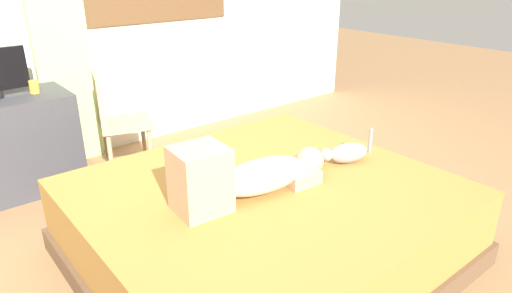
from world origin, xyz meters
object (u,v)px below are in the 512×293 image
object	(u,v)px
bed	(264,223)
chair_by_desk	(115,118)
person_lying	(248,175)
desk	(10,145)
cup	(34,87)
cat	(346,153)

from	to	relation	value
bed	chair_by_desk	size ratio (longest dim) A/B	2.33
person_lying	desk	xyz separation A→B (m)	(-0.78, 1.88, -0.22)
desk	cup	bearing A→B (deg)	-8.58
bed	desk	xyz separation A→B (m)	(-0.92, 1.86, 0.13)
bed	cat	distance (m)	0.67
person_lying	desk	world-z (taller)	person_lying
person_lying	chair_by_desk	xyz separation A→B (m)	(-0.08, 1.58, -0.08)
bed	desk	size ratio (longest dim) A/B	2.23
cup	chair_by_desk	world-z (taller)	chair_by_desk
desk	cup	world-z (taller)	cup
cat	desk	xyz separation A→B (m)	(-1.51, 1.94, -0.17)
bed	cat	bearing A→B (deg)	-7.85
chair_by_desk	person_lying	bearing A→B (deg)	-87.25
desk	cup	xyz separation A→B (m)	(0.23, -0.03, 0.42)
bed	cat	size ratio (longest dim) A/B	5.86
cat	cup	size ratio (longest dim) A/B	3.64
person_lying	cup	xyz separation A→B (m)	(-0.55, 1.84, 0.20)
cat	cup	world-z (taller)	cup
bed	cup	size ratio (longest dim) A/B	21.31
chair_by_desk	desk	bearing A→B (deg)	156.92
bed	person_lying	bearing A→B (deg)	-173.03
desk	chair_by_desk	world-z (taller)	chair_by_desk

